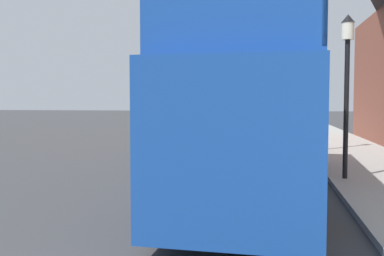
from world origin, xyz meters
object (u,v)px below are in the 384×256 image
tour_bus (257,117)px  lamp_post_second (347,65)px  parked_car_ahead_of_bus (281,138)px  lamp_post_third (321,66)px

tour_bus → lamp_post_second: (2.34, 1.38, 1.36)m
tour_bus → parked_car_ahead_of_bus: 8.34m
parked_car_ahead_of_bus → lamp_post_second: bearing=-75.9°
lamp_post_second → lamp_post_third: size_ratio=0.84×
tour_bus → lamp_post_third: lamp_post_third is taller
lamp_post_second → lamp_post_third: 7.04m
tour_bus → parked_car_ahead_of_bus: (0.79, 8.22, -1.17)m
tour_bus → parked_car_ahead_of_bus: tour_bus is taller
tour_bus → lamp_post_second: 3.04m
parked_car_ahead_of_bus → lamp_post_second: (1.55, -6.84, 2.54)m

